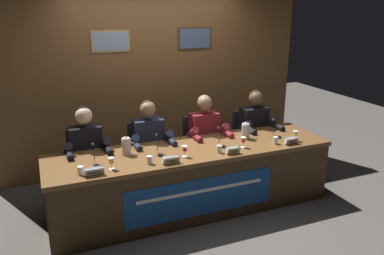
% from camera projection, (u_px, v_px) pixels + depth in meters
% --- Properties ---
extents(ground_plane, '(12.00, 12.00, 0.00)m').
position_uv_depth(ground_plane, '(192.00, 207.00, 4.69)').
color(ground_plane, '#4C4742').
extents(wall_back_panelled, '(4.48, 0.14, 2.60)m').
position_uv_depth(wall_back_panelled, '(154.00, 79.00, 5.55)').
color(wall_back_panelled, brown).
rests_on(wall_back_panelled, ground_plane).
extents(conference_table, '(3.28, 0.87, 0.75)m').
position_uv_depth(conference_table, '(196.00, 171.00, 4.43)').
color(conference_table, brown).
rests_on(conference_table, ground_plane).
extents(chair_far_left, '(0.44, 0.44, 0.91)m').
position_uv_depth(chair_far_left, '(87.00, 168.00, 4.70)').
color(chair_far_left, black).
rests_on(chair_far_left, ground_plane).
extents(panelist_far_left, '(0.51, 0.48, 1.24)m').
position_uv_depth(panelist_far_left, '(88.00, 152.00, 4.43)').
color(panelist_far_left, black).
rests_on(panelist_far_left, ground_plane).
extents(nameplate_far_left, '(0.20, 0.06, 0.08)m').
position_uv_depth(nameplate_far_left, '(94.00, 172.00, 3.74)').
color(nameplate_far_left, white).
rests_on(nameplate_far_left, conference_table).
extents(juice_glass_far_left, '(0.06, 0.06, 0.12)m').
position_uv_depth(juice_glass_far_left, '(111.00, 161.00, 3.87)').
color(juice_glass_far_left, white).
rests_on(juice_glass_far_left, conference_table).
extents(water_cup_far_left, '(0.06, 0.06, 0.08)m').
position_uv_depth(water_cup_far_left, '(81.00, 171.00, 3.76)').
color(water_cup_far_left, silver).
rests_on(water_cup_far_left, conference_table).
extents(microphone_far_left, '(0.06, 0.17, 0.22)m').
position_uv_depth(microphone_far_left, '(95.00, 159.00, 3.97)').
color(microphone_far_left, black).
rests_on(microphone_far_left, conference_table).
extents(chair_center_left, '(0.44, 0.44, 0.91)m').
position_uv_depth(chair_center_left, '(147.00, 159.00, 4.96)').
color(chair_center_left, black).
rests_on(chair_center_left, ground_plane).
extents(panelist_center_left, '(0.51, 0.48, 1.24)m').
position_uv_depth(panelist_center_left, '(150.00, 143.00, 4.70)').
color(panelist_center_left, black).
rests_on(panelist_center_left, ground_plane).
extents(nameplate_center_left, '(0.18, 0.06, 0.08)m').
position_uv_depth(nameplate_center_left, '(171.00, 160.00, 4.02)').
color(nameplate_center_left, white).
rests_on(nameplate_center_left, conference_table).
extents(juice_glass_center_left, '(0.06, 0.06, 0.12)m').
position_uv_depth(juice_glass_center_left, '(185.00, 149.00, 4.19)').
color(juice_glass_center_left, white).
rests_on(juice_glass_center_left, conference_table).
extents(water_cup_center_left, '(0.06, 0.06, 0.08)m').
position_uv_depth(water_cup_center_left, '(150.00, 160.00, 4.02)').
color(water_cup_center_left, silver).
rests_on(water_cup_center_left, conference_table).
extents(microphone_center_left, '(0.06, 0.17, 0.22)m').
position_uv_depth(microphone_center_left, '(159.00, 148.00, 4.25)').
color(microphone_center_left, black).
rests_on(microphone_center_left, conference_table).
extents(chair_center_right, '(0.44, 0.44, 0.91)m').
position_uv_depth(chair_center_right, '(200.00, 151.00, 5.23)').
color(chair_center_right, black).
rests_on(chair_center_right, ground_plane).
extents(panelist_center_right, '(0.51, 0.48, 1.24)m').
position_uv_depth(panelist_center_right, '(207.00, 136.00, 4.97)').
color(panelist_center_right, black).
rests_on(panelist_center_right, ground_plane).
extents(nameplate_center_right, '(0.16, 0.06, 0.08)m').
position_uv_depth(nameplate_center_right, '(233.00, 150.00, 4.29)').
color(nameplate_center_right, white).
rests_on(nameplate_center_right, conference_table).
extents(juice_glass_center_right, '(0.06, 0.06, 0.12)m').
position_uv_depth(juice_glass_center_right, '(243.00, 140.00, 4.46)').
color(juice_glass_center_right, white).
rests_on(juice_glass_center_right, conference_table).
extents(water_cup_center_right, '(0.06, 0.06, 0.08)m').
position_uv_depth(water_cup_center_right, '(219.00, 149.00, 4.32)').
color(water_cup_center_right, silver).
rests_on(water_cup_center_right, conference_table).
extents(microphone_center_right, '(0.06, 0.17, 0.22)m').
position_uv_depth(microphone_center_right, '(222.00, 140.00, 4.50)').
color(microphone_center_right, black).
rests_on(microphone_center_right, conference_table).
extents(chair_far_right, '(0.44, 0.44, 0.91)m').
position_uv_depth(chair_far_right, '(248.00, 144.00, 5.50)').
color(chair_far_right, black).
rests_on(chair_far_right, ground_plane).
extents(panelist_far_right, '(0.51, 0.48, 1.24)m').
position_uv_depth(panelist_far_right, '(257.00, 129.00, 5.24)').
color(panelist_far_right, black).
rests_on(panelist_far_right, ground_plane).
extents(nameplate_far_right, '(0.18, 0.06, 0.08)m').
position_uv_depth(nameplate_far_right, '(291.00, 141.00, 4.58)').
color(nameplate_far_right, white).
rests_on(nameplate_far_right, conference_table).
extents(juice_glass_far_right, '(0.06, 0.06, 0.12)m').
position_uv_depth(juice_glass_far_right, '(295.00, 134.00, 4.68)').
color(juice_glass_far_right, white).
rests_on(juice_glass_far_right, conference_table).
extents(water_cup_far_right, '(0.06, 0.06, 0.08)m').
position_uv_depth(water_cup_far_right, '(276.00, 141.00, 4.59)').
color(water_cup_far_right, silver).
rests_on(water_cup_far_right, conference_table).
extents(microphone_far_right, '(0.06, 0.17, 0.22)m').
position_uv_depth(microphone_far_right, '(277.00, 131.00, 4.82)').
color(microphone_far_right, black).
rests_on(microphone_far_right, conference_table).
extents(water_pitcher_left_side, '(0.15, 0.10, 0.21)m').
position_uv_depth(water_pitcher_left_side, '(126.00, 146.00, 4.25)').
color(water_pitcher_left_side, silver).
rests_on(water_pitcher_left_side, conference_table).
extents(water_pitcher_right_side, '(0.15, 0.10, 0.21)m').
position_uv_depth(water_pitcher_right_side, '(246.00, 131.00, 4.76)').
color(water_pitcher_right_side, silver).
rests_on(water_pitcher_right_side, conference_table).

